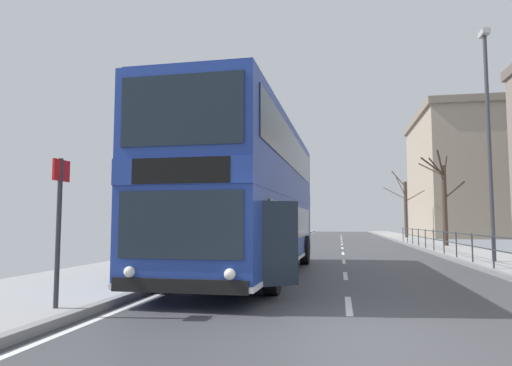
{
  "coord_description": "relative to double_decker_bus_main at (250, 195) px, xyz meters",
  "views": [
    {
      "loc": [
        -0.14,
        -6.2,
        1.54
      ],
      "look_at": [
        -2.3,
        5.64,
        2.57
      ],
      "focal_mm": 32.08,
      "sensor_mm": 36.0,
      "label": 1
    }
  ],
  "objects": [
    {
      "name": "bare_tree_far_01",
      "position": [
        8.69,
        31.35,
        0.55
      ],
      "size": [
        3.59,
        1.48,
        6.25
      ],
      "color": "#4C3D2D",
      "rests_on": "ground"
    },
    {
      "name": "bare_tree_far_00",
      "position": [
        8.84,
        15.98,
        0.61
      ],
      "size": [
        2.52,
        1.92,
        5.75
      ],
      "color": "#423328",
      "rests_on": "ground"
    },
    {
      "name": "double_decker_bus_main",
      "position": [
        0.0,
        0.0,
        0.0
      ],
      "size": [
        3.31,
        11.57,
        4.45
      ],
      "color": "navy",
      "rests_on": "ground"
    },
    {
      "name": "pedestrian_railing_far_kerb",
      "position": [
        7.2,
        7.46,
        -1.5
      ],
      "size": [
        0.05,
        29.22,
        1.02
      ],
      "color": "#2D3338",
      "rests_on": "ground"
    },
    {
      "name": "street_lamp_far_side",
      "position": [
        8.03,
        4.53,
        2.7
      ],
      "size": [
        0.28,
        0.6,
        8.54
      ],
      "color": "#38383D",
      "rests_on": "ground"
    },
    {
      "name": "bus_stop_sign_near",
      "position": [
        -1.98,
        -6.35,
        -0.66
      ],
      "size": [
        0.08,
        0.44,
        2.47
      ],
      "color": "#2D2D33",
      "rests_on": "ground"
    },
    {
      "name": "background_building_01",
      "position": [
        17.93,
        39.2,
        4.35
      ],
      "size": [
        13.99,
        16.92,
        13.31
      ],
      "color": "gray",
      "rests_on": "ground"
    },
    {
      "name": "ground",
      "position": [
        2.03,
        -7.05,
        -2.29
      ],
      "size": [
        15.8,
        140.0,
        0.2
      ],
      "color": "#3F3F45"
    }
  ]
}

